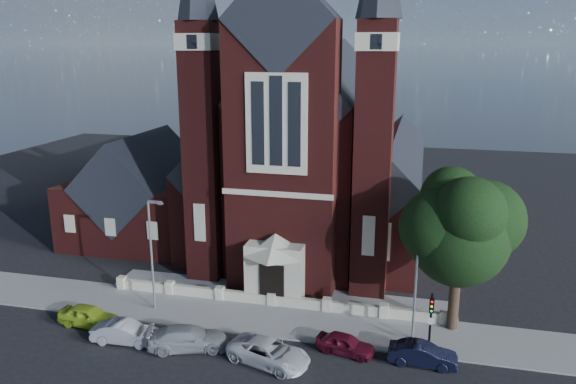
% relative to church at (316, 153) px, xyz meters
% --- Properties ---
extents(ground, '(120.00, 120.00, 0.00)m').
position_rel_church_xyz_m(ground, '(0.00, -7.94, -8.19)').
color(ground, black).
rests_on(ground, ground).
extents(pavement_strip, '(60.00, 5.00, 0.12)m').
position_rel_church_xyz_m(pavement_strip, '(0.00, -18.44, -8.19)').
color(pavement_strip, slate).
rests_on(pavement_strip, ground).
extents(forecourt_paving, '(26.00, 3.00, 0.14)m').
position_rel_church_xyz_m(forecourt_paving, '(0.00, -14.44, -8.19)').
color(forecourt_paving, slate).
rests_on(forecourt_paving, ground).
extents(forecourt_wall, '(24.00, 0.40, 0.90)m').
position_rel_church_xyz_m(forecourt_wall, '(0.00, -16.44, -8.19)').
color(forecourt_wall, beige).
rests_on(forecourt_wall, ground).
extents(church, '(20.01, 34.90, 29.20)m').
position_rel_church_xyz_m(church, '(0.00, 0.00, 0.00)').
color(church, '#4C1714').
rests_on(church, ground).
extents(parish_hall, '(12.00, 12.20, 10.24)m').
position_rel_church_xyz_m(parish_hall, '(-16.00, -4.94, -4.17)').
color(parish_hall, '#4C1714').
rests_on(parish_hall, ground).
extents(street_tree, '(6.40, 6.60, 10.70)m').
position_rel_church_xyz_m(street_tree, '(12.60, -17.23, -1.23)').
color(street_tree, black).
rests_on(street_tree, ground).
extents(street_lamp_left, '(1.16, 0.22, 8.09)m').
position_rel_church_xyz_m(street_lamp_left, '(-7.91, -18.94, -3.59)').
color(street_lamp_left, gray).
rests_on(street_lamp_left, ground).
extents(street_lamp_right, '(1.16, 0.22, 8.09)m').
position_rel_church_xyz_m(street_lamp_right, '(10.09, -18.94, -3.59)').
color(street_lamp_right, gray).
rests_on(street_lamp_right, ground).
extents(traffic_signal, '(0.28, 0.42, 4.00)m').
position_rel_church_xyz_m(traffic_signal, '(11.00, -20.52, -5.60)').
color(traffic_signal, black).
rests_on(traffic_signal, ground).
extents(car_lime_van, '(4.23, 1.91, 1.41)m').
position_rel_church_xyz_m(car_lime_van, '(-11.21, -22.17, -7.48)').
color(car_lime_van, '#9EC126').
rests_on(car_lime_van, ground).
extents(car_silver_a, '(4.31, 1.76, 1.39)m').
position_rel_church_xyz_m(car_silver_a, '(-7.69, -23.59, -7.49)').
color(car_silver_a, '#98999F').
rests_on(car_silver_a, ground).
extents(car_silver_b, '(5.37, 3.46, 1.45)m').
position_rel_church_xyz_m(car_silver_b, '(-3.52, -23.35, -7.46)').
color(car_silver_b, '#989B9F').
rests_on(car_silver_b, ground).
extents(car_white_suv, '(5.54, 3.73, 1.41)m').
position_rel_church_xyz_m(car_white_suv, '(1.80, -23.75, -7.48)').
color(car_white_suv, silver).
rests_on(car_white_suv, ground).
extents(car_dark_red, '(3.87, 2.20, 1.24)m').
position_rel_church_xyz_m(car_dark_red, '(6.05, -21.55, -7.57)').
color(car_dark_red, '#5A0F20').
rests_on(car_dark_red, ground).
extents(car_navy, '(4.07, 1.55, 1.32)m').
position_rel_church_xyz_m(car_navy, '(10.65, -21.73, -7.52)').
color(car_navy, black).
rests_on(car_navy, ground).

